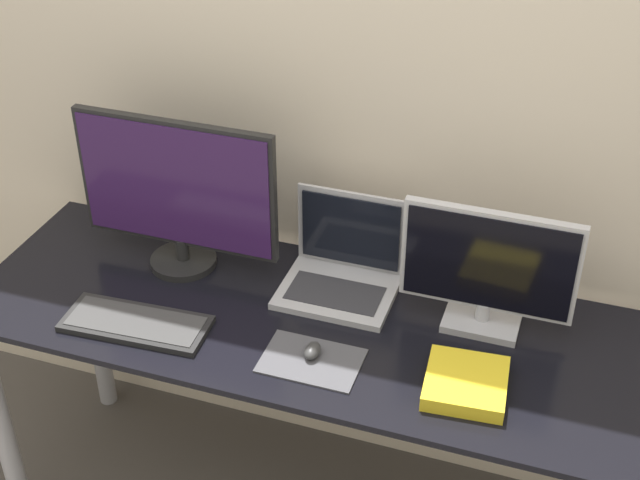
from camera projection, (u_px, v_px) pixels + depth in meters
wall_back at (356, 91)px, 2.33m from camera, size 7.00×0.05×2.50m
desk at (309, 360)px, 2.37m from camera, size 1.81×0.63×0.77m
monitor_left at (177, 193)px, 2.38m from camera, size 0.57×0.19×0.44m
monitor_right at (488, 270)px, 2.18m from camera, size 0.44×0.13×0.33m
laptop at (343, 266)px, 2.39m from camera, size 0.30×0.25×0.25m
keyboard at (136, 323)px, 2.27m from camera, size 0.38×0.17×0.02m
mousepad at (311, 361)px, 2.16m from camera, size 0.24×0.16×0.00m
mouse at (312, 351)px, 2.16m from camera, size 0.04×0.06×0.03m
book at (466, 383)px, 2.07m from camera, size 0.20×0.21×0.04m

